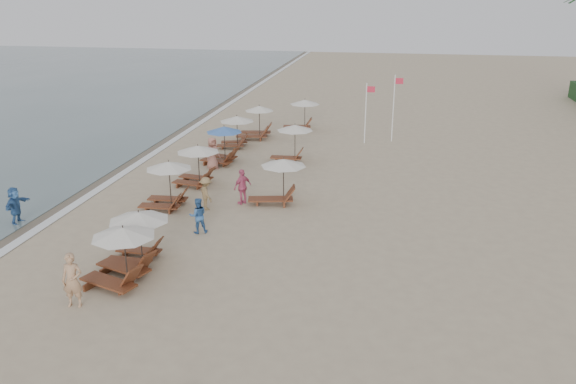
% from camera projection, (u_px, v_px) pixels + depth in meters
% --- Properties ---
extents(ground, '(160.00, 160.00, 0.00)m').
position_uv_depth(ground, '(283.00, 259.00, 22.93)').
color(ground, tan).
rests_on(ground, ground).
extents(wet_sand_band, '(3.20, 140.00, 0.01)m').
position_uv_depth(wet_sand_band, '(108.00, 169.00, 34.41)').
color(wet_sand_band, '#6B5E4C').
rests_on(wet_sand_band, ground).
extents(foam_line, '(0.50, 140.00, 0.02)m').
position_uv_depth(foam_line, '(128.00, 170.00, 34.18)').
color(foam_line, white).
rests_on(foam_line, ground).
extents(lounger_station_0, '(2.77, 2.66, 2.14)m').
position_uv_depth(lounger_station_0, '(118.00, 256.00, 20.79)').
color(lounger_station_0, brown).
rests_on(lounger_station_0, ground).
extents(lounger_station_1, '(2.46, 2.31, 2.06)m').
position_uv_depth(lounger_station_1, '(136.00, 234.00, 22.33)').
color(lounger_station_1, brown).
rests_on(lounger_station_1, ground).
extents(lounger_station_2, '(2.54, 2.20, 2.32)m').
position_uv_depth(lounger_station_2, '(166.00, 185.00, 27.95)').
color(lounger_station_2, brown).
rests_on(lounger_station_2, ground).
extents(lounger_station_3, '(2.56, 2.29, 2.18)m').
position_uv_depth(lounger_station_3, '(195.00, 164.00, 31.27)').
color(lounger_station_3, brown).
rests_on(lounger_station_3, ground).
extents(lounger_station_4, '(2.59, 2.31, 2.26)m').
position_uv_depth(lounger_station_4, '(221.00, 145.00, 35.28)').
color(lounger_station_4, brown).
rests_on(lounger_station_4, ground).
extents(lounger_station_5, '(2.50, 2.28, 2.11)m').
position_uv_depth(lounger_station_5, '(235.00, 130.00, 38.78)').
color(lounger_station_5, brown).
rests_on(lounger_station_5, ground).
extents(lounger_station_6, '(2.65, 2.32, 2.31)m').
position_uv_depth(lounger_station_6, '(255.00, 124.00, 41.24)').
color(lounger_station_6, brown).
rests_on(lounger_station_6, ground).
extents(inland_station_0, '(2.91, 2.24, 2.22)m').
position_uv_depth(inland_station_0, '(277.00, 179.00, 28.44)').
color(inland_station_0, brown).
rests_on(inland_station_0, ground).
extents(inland_station_1, '(2.64, 2.24, 2.22)m').
position_uv_depth(inland_station_1, '(291.00, 138.00, 35.60)').
color(inland_station_1, brown).
rests_on(inland_station_1, ground).
extents(inland_station_2, '(2.78, 2.24, 2.22)m').
position_uv_depth(inland_station_2, '(301.00, 112.00, 43.68)').
color(inland_station_2, brown).
rests_on(inland_station_2, ground).
extents(beachgoer_near, '(0.75, 0.55, 1.90)m').
position_uv_depth(beachgoer_near, '(72.00, 280.00, 19.21)').
color(beachgoer_near, tan).
rests_on(beachgoer_near, ground).
extents(beachgoer_mid_a, '(0.95, 0.87, 1.58)m').
position_uv_depth(beachgoer_mid_a, '(198.00, 216.00, 25.14)').
color(beachgoer_mid_a, '#34619C').
rests_on(beachgoer_mid_a, ground).
extents(beachgoer_mid_b, '(1.12, 1.18, 1.61)m').
position_uv_depth(beachgoer_mid_b, '(206.00, 193.00, 27.82)').
color(beachgoer_mid_b, olive).
rests_on(beachgoer_mid_b, ground).
extents(beachgoer_far_a, '(0.95, 1.09, 1.77)m').
position_uv_depth(beachgoer_far_a, '(243.00, 187.00, 28.54)').
color(beachgoer_far_a, '#C44E73').
rests_on(beachgoer_far_a, ground).
extents(beachgoer_far_b, '(1.03, 1.10, 1.90)m').
position_uv_depth(beachgoer_far_b, '(213.00, 153.00, 34.10)').
color(beachgoer_far_b, '#AA6C5C').
rests_on(beachgoer_far_b, ground).
extents(waterline_walker, '(0.52, 1.59, 1.71)m').
position_uv_depth(waterline_walker, '(15.00, 205.00, 26.13)').
color(waterline_walker, '#325E98').
rests_on(waterline_walker, ground).
extents(flag_pole_near, '(0.59, 0.08, 4.09)m').
position_uv_depth(flag_pole_near, '(366.00, 110.00, 39.42)').
color(flag_pole_near, silver).
rests_on(flag_pole_near, ground).
extents(flag_pole_far, '(0.60, 0.08, 4.57)m').
position_uv_depth(flag_pole_far, '(394.00, 105.00, 39.80)').
color(flag_pole_far, silver).
rests_on(flag_pole_far, ground).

